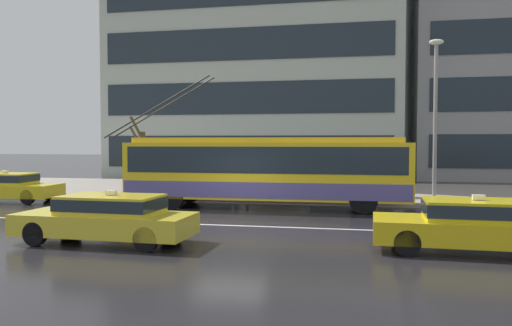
# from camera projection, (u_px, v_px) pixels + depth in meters

# --- Properties ---
(ground_plane) EXTENTS (160.00, 160.00, 0.00)m
(ground_plane) POSITION_uv_depth(u_px,v_px,m) (229.00, 219.00, 17.03)
(ground_plane) COLOR black
(sidewalk_slab) EXTENTS (80.00, 10.00, 0.14)m
(sidewalk_slab) POSITION_uv_depth(u_px,v_px,m) (275.00, 190.00, 26.66)
(sidewalk_slab) COLOR gray
(sidewalk_slab) RESTS_ON ground_plane
(lane_centre_line) EXTENTS (72.00, 0.14, 0.01)m
(lane_centre_line) POSITION_uv_depth(u_px,v_px,m) (220.00, 225.00, 15.85)
(lane_centre_line) COLOR silver
(lane_centre_line) RESTS_ON ground_plane
(trolleybus) EXTENTS (12.50, 2.56, 5.35)m
(trolleybus) POSITION_uv_depth(u_px,v_px,m) (267.00, 169.00, 19.99)
(trolleybus) COLOR yellow
(trolleybus) RESTS_ON ground_plane
(taxi_oncoming_far) EXTENTS (4.60, 1.92, 1.39)m
(taxi_oncoming_far) POSITION_uv_depth(u_px,v_px,m) (473.00, 223.00, 11.94)
(taxi_oncoming_far) COLOR gold
(taxi_oncoming_far) RESTS_ON ground_plane
(taxi_oncoming_near) EXTENTS (4.73, 1.90, 1.39)m
(taxi_oncoming_near) POSITION_uv_depth(u_px,v_px,m) (107.00, 216.00, 13.04)
(taxi_oncoming_near) COLOR yellow
(taxi_oncoming_near) RESTS_ON ground_plane
(taxi_queued_behind_bus) EXTENTS (4.54, 1.93, 1.39)m
(taxi_queued_behind_bus) POSITION_uv_depth(u_px,v_px,m) (7.00, 186.00, 22.15)
(taxi_queued_behind_bus) COLOR yellow
(taxi_queued_behind_bus) RESTS_ON ground_plane
(bus_shelter) EXTENTS (3.68, 1.84, 2.55)m
(bus_shelter) POSITION_uv_depth(u_px,v_px,m) (272.00, 154.00, 23.55)
(bus_shelter) COLOR gray
(bus_shelter) RESTS_ON sidewalk_slab
(pedestrian_at_shelter) EXTENTS (1.54, 1.54, 2.04)m
(pedestrian_at_shelter) POSITION_uv_depth(u_px,v_px,m) (378.00, 160.00, 23.11)
(pedestrian_at_shelter) COLOR brown
(pedestrian_at_shelter) RESTS_ON sidewalk_slab
(pedestrian_approaching_curb) EXTENTS (1.31, 1.31, 1.97)m
(pedestrian_approaching_curb) POSITION_uv_depth(u_px,v_px,m) (247.00, 161.00, 22.99)
(pedestrian_approaching_curb) COLOR #272F49
(pedestrian_approaching_curb) RESTS_ON sidewalk_slab
(street_lamp) EXTENTS (0.60, 0.32, 6.83)m
(street_lamp) POSITION_uv_depth(u_px,v_px,m) (435.00, 106.00, 20.96)
(street_lamp) COLOR gray
(street_lamp) RESTS_ON sidewalk_slab
(street_tree_bare) EXTENTS (1.07, 2.04, 3.81)m
(street_tree_bare) POSITION_uv_depth(u_px,v_px,m) (141.00, 155.00, 25.29)
(street_tree_bare) COLOR brown
(street_tree_bare) RESTS_ON sidewalk_slab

